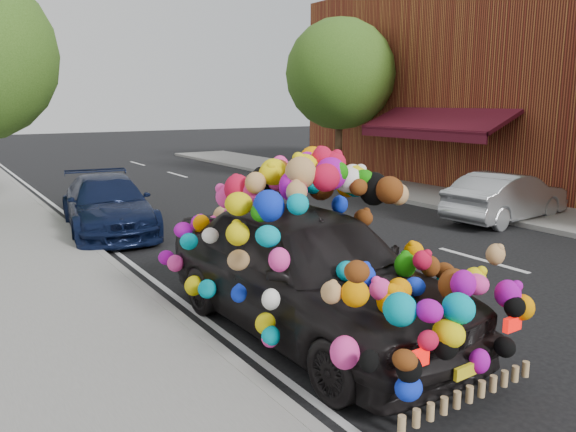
{
  "coord_description": "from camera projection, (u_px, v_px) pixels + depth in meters",
  "views": [
    {
      "loc": [
        -4.98,
        -6.54,
        2.92
      ],
      "look_at": [
        -0.23,
        0.78,
        1.14
      ],
      "focal_mm": 35.0,
      "sensor_mm": 36.0,
      "label": 1
    }
  ],
  "objects": [
    {
      "name": "ground",
      "position": [
        328.0,
        295.0,
        8.62
      ],
      "size": [
        100.0,
        100.0,
        0.0
      ],
      "primitive_type": "plane",
      "color": "black",
      "rests_on": "ground"
    },
    {
      "name": "sidewalk",
      "position": [
        23.0,
        361.0,
        6.31
      ],
      "size": [
        4.0,
        60.0,
        0.12
      ],
      "primitive_type": "cube",
      "color": "gray",
      "rests_on": "ground"
    },
    {
      "name": "kerb",
      "position": [
        185.0,
        324.0,
        7.35
      ],
      "size": [
        0.15,
        60.0,
        0.13
      ],
      "primitive_type": "cube",
      "color": "gray",
      "rests_on": "ground"
    },
    {
      "name": "footpath_far",
      "position": [
        501.0,
        208.0,
        15.44
      ],
      "size": [
        3.0,
        40.0,
        0.12
      ],
      "primitive_type": "cube",
      "color": "gray",
      "rests_on": "ground"
    },
    {
      "name": "lane_markings",
      "position": [
        481.0,
        260.0,
        10.54
      ],
      "size": [
        6.0,
        50.0,
        0.01
      ],
      "primitive_type": null,
      "color": "silver",
      "rests_on": "ground"
    },
    {
      "name": "tree_far_b",
      "position": [
        340.0,
        74.0,
        20.32
      ],
      "size": [
        4.0,
        4.0,
        5.9
      ],
      "color": "#332114",
      "rests_on": "ground"
    },
    {
      "name": "plush_art_car",
      "position": [
        309.0,
        242.0,
        7.04
      ],
      "size": [
        2.45,
        5.13,
        2.31
      ],
      "rotation": [
        0.0,
        0.0,
        0.03
      ],
      "color": "black",
      "rests_on": "ground"
    },
    {
      "name": "navy_sedan",
      "position": [
        108.0,
        205.0,
        12.71
      ],
      "size": [
        2.35,
        4.56,
        1.26
      ],
      "primitive_type": "imported",
      "rotation": [
        0.0,
        0.0,
        -0.14
      ],
      "color": "#0B1432",
      "rests_on": "ground"
    },
    {
      "name": "silver_hatchback",
      "position": [
        506.0,
        197.0,
        13.86
      ],
      "size": [
        3.79,
        1.59,
        1.22
      ],
      "primitive_type": "imported",
      "rotation": [
        0.0,
        0.0,
        1.65
      ],
      "color": "#A7AAAE",
      "rests_on": "ground"
    }
  ]
}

